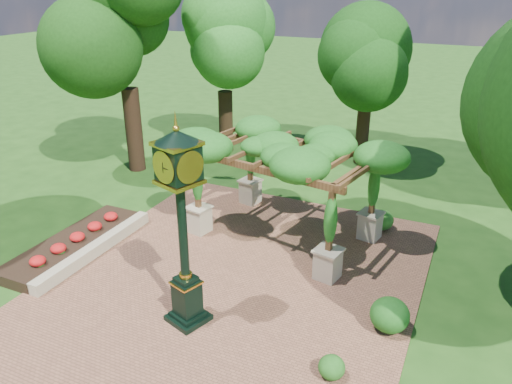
% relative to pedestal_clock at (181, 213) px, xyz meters
% --- Properties ---
extents(ground, '(120.00, 120.00, 0.00)m').
position_rel_pedestal_clock_xyz_m(ground, '(0.24, 1.09, -3.04)').
color(ground, '#1E4714').
rests_on(ground, ground).
extents(brick_plaza, '(10.00, 12.00, 0.04)m').
position_rel_pedestal_clock_xyz_m(brick_plaza, '(0.24, 2.09, -3.02)').
color(brick_plaza, brown).
rests_on(brick_plaza, ground).
extents(border_wall, '(0.35, 5.00, 0.40)m').
position_rel_pedestal_clock_xyz_m(border_wall, '(-4.36, 1.59, -2.84)').
color(border_wall, '#C6B793').
rests_on(border_wall, ground).
extents(flower_bed, '(1.50, 5.00, 0.36)m').
position_rel_pedestal_clock_xyz_m(flower_bed, '(-5.26, 1.59, -2.86)').
color(flower_bed, red).
rests_on(flower_bed, ground).
extents(pedestal_clock, '(1.27, 1.27, 5.09)m').
position_rel_pedestal_clock_xyz_m(pedestal_clock, '(0.00, 0.00, 0.00)').
color(pedestal_clock, black).
rests_on(pedestal_clock, brick_plaza).
extents(pergola, '(6.23, 4.55, 3.57)m').
position_rel_pedestal_clock_xyz_m(pergola, '(0.49, 5.23, -0.11)').
color(pergola, '#C6B693').
rests_on(pergola, brick_plaza).
extents(sundial, '(0.73, 0.73, 1.14)m').
position_rel_pedestal_clock_xyz_m(sundial, '(-0.47, 10.62, -2.54)').
color(sundial, gray).
rests_on(sundial, ground).
extents(shrub_front, '(0.72, 0.72, 0.53)m').
position_rel_pedestal_clock_xyz_m(shrub_front, '(3.86, -0.38, -2.74)').
color(shrub_front, '#205A19').
rests_on(shrub_front, brick_plaza).
extents(shrub_mid, '(0.97, 0.97, 0.87)m').
position_rel_pedestal_clock_xyz_m(shrub_mid, '(4.67, 1.74, -2.57)').
color(shrub_mid, '#1B5518').
rests_on(shrub_mid, brick_plaza).
extents(shrub_back, '(1.01, 1.01, 0.70)m').
position_rel_pedestal_clock_xyz_m(shrub_back, '(3.41, 7.00, -2.65)').
color(shrub_back, '#2C6B1F').
rests_on(shrub_back, brick_plaza).
extents(tree_west_near, '(4.19, 4.19, 9.46)m').
position_rel_pedestal_clock_xyz_m(tree_west_near, '(-7.86, 8.33, 3.44)').
color(tree_west_near, '#311E13').
rests_on(tree_west_near, ground).
extents(tree_west_far, '(3.62, 3.62, 7.68)m').
position_rel_pedestal_clock_xyz_m(tree_west_far, '(-5.43, 12.35, 2.20)').
color(tree_west_far, '#2F1F12').
rests_on(tree_west_far, ground).
extents(tree_north, '(3.94, 3.94, 6.41)m').
position_rel_pedestal_clock_xyz_m(tree_north, '(1.08, 13.45, 1.36)').
color(tree_north, '#372216').
rests_on(tree_north, ground).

